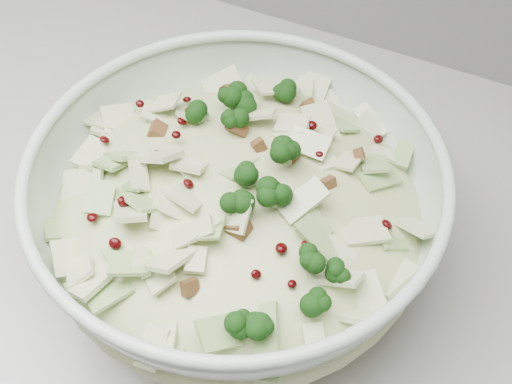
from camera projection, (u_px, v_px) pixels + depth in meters
mixing_bowl at (237, 216)px, 0.63m from camera, size 0.46×0.46×0.14m
salad at (237, 199)px, 0.62m from camera, size 0.40×0.40×0.14m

